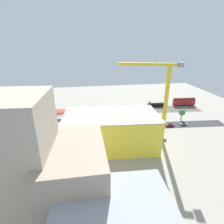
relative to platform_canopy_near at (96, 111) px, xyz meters
name	(u,v)px	position (x,y,z in m)	size (l,w,h in m)	color
ground_plane	(120,124)	(-13.30, 13.65, -4.09)	(199.99, 199.99, 0.00)	#9E998C
rail_bed	(114,111)	(-13.30, -8.47, -4.09)	(125.00, 13.75, 0.01)	#665E54
street_asphalt	(121,127)	(-13.30, 17.50, -4.09)	(125.00, 9.00, 0.01)	#2D2D33
track_rails	(114,111)	(-13.30, -8.47, -3.91)	(124.64, 16.86, 0.12)	#9E9EA8
platform_canopy_near	(96,111)	(0.00, 0.00, 0.00)	(65.72, 9.70, 4.35)	#A82D23
locomotive	(158,105)	(-47.38, -11.34, -2.42)	(15.43, 3.55, 4.80)	black
passenger_coach	(184,101)	(-68.59, -11.35, -0.82)	(16.97, 4.22, 6.21)	black
parked_car_0	(183,124)	(-50.30, 20.90, -3.35)	(4.35, 2.17, 1.67)	black
parked_car_1	(170,125)	(-41.62, 21.43, -3.32)	(4.82, 2.19, 1.74)	black
parked_car_2	(155,126)	(-32.70, 20.88, -3.30)	(4.59, 2.09, 1.78)	black
parked_car_3	(142,127)	(-24.68, 20.89, -3.41)	(4.82, 2.09, 1.53)	black
parked_car_4	(128,128)	(-16.18, 20.83, -3.31)	(4.17, 2.14, 1.73)	black
construction_building	(111,131)	(-4.20, 36.90, 3.86)	(41.52, 21.46, 15.89)	yellow
construction_roof_slab	(111,115)	(-4.20, 36.90, 12.00)	(42.12, 22.06, 0.40)	#ADA89E
tower_crane	(161,96)	(-28.23, 34.20, 18.78)	(28.01, 9.23, 38.23)	gray
box_truck_0	(75,129)	(13.27, 19.38, -2.37)	(8.95, 2.51, 3.56)	black
box_truck_1	(116,126)	(-9.65, 19.97, -2.30)	(8.55, 2.78, 3.67)	black
box_truck_2	(122,126)	(-13.22, 19.98, -2.48)	(8.38, 3.42, 3.26)	black
street_tree_0	(182,112)	(-53.05, 13.24, 0.73)	(4.02, 4.02, 6.89)	brown
street_tree_1	(79,119)	(11.09, 12.73, 0.33)	(5.16, 5.16, 7.02)	brown
street_tree_2	(94,119)	(2.36, 12.73, -0.09)	(4.30, 4.30, 6.17)	brown
street_tree_3	(124,113)	(-15.79, 11.95, 1.88)	(6.03, 6.03, 9.00)	brown
street_tree_4	(129,115)	(-18.64, 13.26, 1.00)	(4.43, 4.43, 7.32)	brown
traffic_light	(103,125)	(-2.10, 22.14, 0.16)	(0.50, 0.36, 6.41)	#333333
background_skyline	(61,199)	(13.52, 78.30, 9.64)	(43.35, 36.11, 36.85)	#B7A88E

